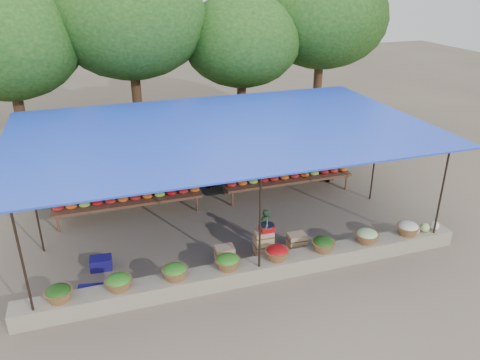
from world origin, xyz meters
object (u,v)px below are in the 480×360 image
object	(u,v)px
weighing_scale	(267,227)
blue_crate_front	(91,294)
crate_counter	(262,247)
vendor_seated	(265,227)
blue_crate_back	(101,263)

from	to	relation	value
weighing_scale	blue_crate_front	bearing A→B (deg)	-174.88
crate_counter	vendor_seated	bearing A→B (deg)	64.28
vendor_seated	weighing_scale	bearing A→B (deg)	51.48
blue_crate_front	weighing_scale	bearing A→B (deg)	16.01
blue_crate_front	blue_crate_back	xyz separation A→B (m)	(0.28, 1.17, -0.01)
blue_crate_front	blue_crate_back	size ratio (longest dim) A/B	1.06
vendor_seated	blue_crate_front	xyz separation A→B (m)	(-4.39, -0.94, -0.36)
blue_crate_back	blue_crate_front	bearing A→B (deg)	-98.39
weighing_scale	vendor_seated	size ratio (longest dim) A/B	0.36
crate_counter	vendor_seated	size ratio (longest dim) A/B	2.26
weighing_scale	blue_crate_back	world-z (taller)	weighing_scale
crate_counter	weighing_scale	world-z (taller)	weighing_scale
crate_counter	blue_crate_back	size ratio (longest dim) A/B	4.71
vendor_seated	blue_crate_front	bearing A→B (deg)	-10.26
vendor_seated	blue_crate_back	distance (m)	4.13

